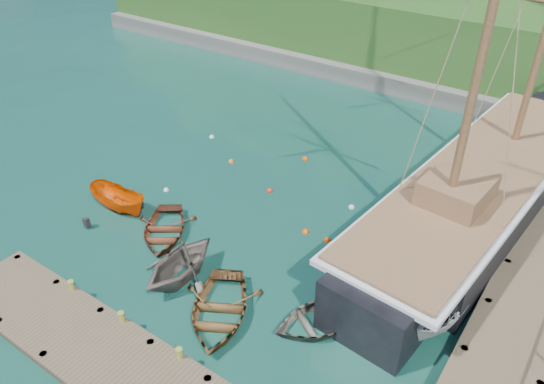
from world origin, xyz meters
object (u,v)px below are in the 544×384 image
at_px(rowboat_0, 164,235).
at_px(rowboat_2, 219,317).
at_px(schooner, 477,197).
at_px(rowboat_3, 322,324).
at_px(rowboat_1, 182,278).
at_px(motorboat_orange, 120,210).
at_px(cabin_boat_white, 437,322).

xyz_separation_m(rowboat_0, rowboat_2, (5.57, -2.55, 0.00)).
relative_size(rowboat_2, schooner, 0.16).
bearing_deg(rowboat_2, rowboat_3, 0.27).
relative_size(rowboat_1, motorboat_orange, 1.08).
relative_size(rowboat_1, rowboat_3, 0.96).
bearing_deg(rowboat_2, rowboat_1, 134.45).
bearing_deg(schooner, rowboat_3, -98.69).
relative_size(rowboat_3, motorboat_orange, 1.12).
bearing_deg(rowboat_0, motorboat_orange, 140.73).
distance_m(rowboat_3, motorboat_orange, 12.57).
xyz_separation_m(rowboat_1, rowboat_3, (6.37, 1.23, 0.00)).
bearing_deg(rowboat_1, schooner, 51.94).
relative_size(rowboat_0, rowboat_3, 0.99).
distance_m(cabin_boat_white, schooner, 8.06).
height_order(rowboat_0, rowboat_3, rowboat_3).
relative_size(rowboat_3, schooner, 0.14).
distance_m(rowboat_1, rowboat_3, 6.49).
bearing_deg(rowboat_3, rowboat_2, -117.74).
relative_size(rowboat_0, cabin_boat_white, 0.88).
bearing_deg(rowboat_1, cabin_boat_white, 20.60).
bearing_deg(rowboat_0, rowboat_3, -38.34).
relative_size(rowboat_2, rowboat_3, 1.11).
height_order(rowboat_0, motorboat_orange, motorboat_orange).
xyz_separation_m(rowboat_0, schooner, (11.78, 10.13, 1.18)).
distance_m(rowboat_1, rowboat_2, 2.90).
height_order(rowboat_1, rowboat_3, rowboat_1).
distance_m(motorboat_orange, cabin_boat_white, 16.38).
distance_m(rowboat_0, schooner, 15.58).
height_order(rowboat_2, rowboat_3, rowboat_2).
distance_m(rowboat_3, cabin_boat_white, 4.62).
height_order(motorboat_orange, cabin_boat_white, cabin_boat_white).
bearing_deg(rowboat_3, rowboat_0, -150.57).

